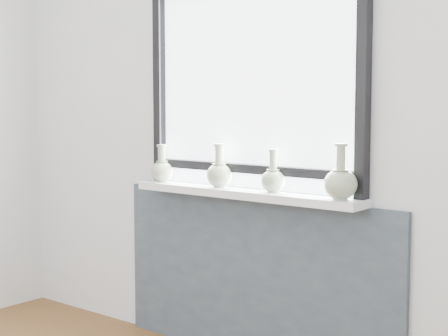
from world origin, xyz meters
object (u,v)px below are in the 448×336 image
Objects in this scene: vase_d at (340,182)px; vase_a at (162,169)px; vase_c at (273,179)px; windowsill at (244,193)px; vase_b at (219,173)px.

vase_a is at bearing 179.08° from vase_d.
vase_a is at bearing -179.29° from vase_c.
vase_c is 0.39m from vase_d.
vase_d reaches higher than vase_c.
vase_a is at bearing -179.20° from windowsill.
windowsill is at bearing 177.36° from vase_d.
vase_d reaches higher than vase_b.
vase_c is at bearing 1.19° from vase_b.
vase_a is 0.81× the size of vase_d.
windowsill is 0.57m from vase_d.
vase_c reaches higher than vase_a.
vase_d is at bearing -0.92° from vase_a.
vase_d is at bearing -2.64° from windowsill.
vase_a is 0.40m from vase_b.
vase_a reaches higher than windowsill.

